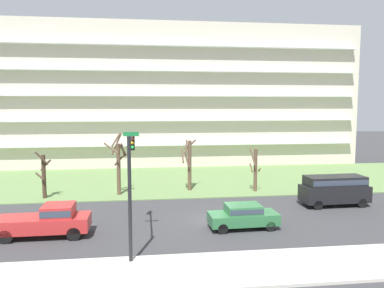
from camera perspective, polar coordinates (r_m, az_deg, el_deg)
The scene contains 12 objects.
ground at distance 26.76m, azimuth 3.59°, elevation -11.30°, with size 160.00×160.00×0.00m, color #38383A.
sidewalk_curb_near at distance 19.42m, azimuth 8.24°, elevation -17.97°, with size 80.00×4.00×0.15m, color #BCB7AD.
grass_lawn_strip at distance 40.18m, azimuth -0.17°, elevation -5.37°, with size 80.00×16.00×0.08m, color #66844C.
apartment_building at distance 53.45m, azimuth -2.04°, elevation 7.13°, with size 46.24×13.21×18.06m.
tree_far_left at distance 34.22m, azimuth -21.36°, elevation -4.32°, with size 1.26×1.28×4.09m.
tree_left at distance 33.63m, azimuth -10.99°, elevation -2.87°, with size 2.01×1.93×5.42m.
tree_center at distance 34.80m, azimuth -0.47°, elevation -2.88°, with size 1.45×1.44×4.74m.
tree_right at distance 34.90m, azimuth 9.46°, elevation -3.78°, with size 1.04×1.00×4.04m.
pickup_red_near_left at distance 24.80m, azimuth -20.86°, elevation -10.63°, with size 5.42×2.06×1.95m.
sedan_green_center_left at distance 24.94m, azimuth 7.69°, elevation -10.54°, with size 4.47×1.97×1.57m.
van_black_center_right at distance 31.97m, azimuth 20.61°, elevation -6.23°, with size 5.26×2.16×2.36m.
traffic_signal_mast at distance 20.86m, azimuth -9.17°, elevation -3.79°, with size 0.90×6.05×6.41m.
Camera 1 is at (-4.83, -25.10, 7.93)m, focal length 35.54 mm.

